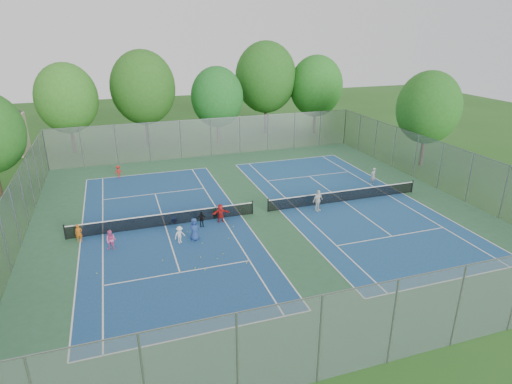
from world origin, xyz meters
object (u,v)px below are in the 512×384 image
net_left (165,220)px  instructor (373,176)px  ball_hopper (215,214)px  net_right (344,196)px  ball_crate (174,220)px

net_left → instructor: size_ratio=8.49×
ball_hopper → instructor: (14.73, 2.42, 0.48)m
net_left → ball_hopper: (3.64, 0.34, -0.18)m
net_right → ball_hopper: bearing=178.1°
net_right → ball_hopper: size_ratio=23.09×
net_left → instructor: 18.58m
ball_hopper → instructor: instructor is taller
net_left → ball_crate: bearing=36.1°
net_left → ball_hopper: bearing=5.3°
ball_hopper → net_right: bearing=-1.9°
ball_hopper → instructor: size_ratio=0.37×
instructor → net_left: bearing=-8.5°
ball_crate → instructor: instructor is taller
ball_crate → ball_hopper: bearing=-3.2°
net_left → instructor: (18.37, 2.76, 0.30)m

